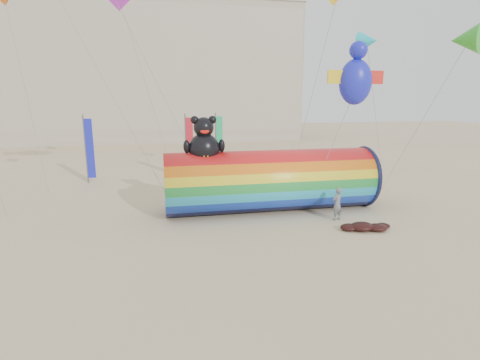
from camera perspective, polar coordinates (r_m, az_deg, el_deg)
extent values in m
plane|color=#CCB58C|center=(17.68, -0.58, -8.72)|extent=(160.00, 160.00, 0.00)
cube|color=#B7AD99|center=(62.90, -20.72, 14.83)|extent=(60.00, 15.00, 20.00)
cube|color=#28303D|center=(55.47, -21.92, 15.71)|extent=(59.50, 0.12, 17.00)
cube|color=#B2ADA0|center=(64.33, -21.47, 24.00)|extent=(60.40, 15.40, 0.60)
cylinder|color=red|center=(21.52, 4.69, -0.08)|extent=(11.96, 3.49, 3.49)
torus|color=#0F1438|center=(23.85, 18.31, 0.55)|extent=(0.24, 3.66, 3.66)
cylinder|color=black|center=(23.92, 18.60, 0.56)|extent=(0.06, 3.45, 3.45)
ellipsoid|color=black|center=(20.43, -5.49, 4.64)|extent=(1.70, 1.53, 1.79)
ellipsoid|color=yellow|center=(19.90, -5.30, 4.15)|extent=(0.88, 0.38, 0.77)
sphere|color=black|center=(20.31, -5.56, 7.98)|extent=(1.10, 1.10, 1.10)
sphere|color=black|center=(20.23, -6.94, 9.07)|extent=(0.44, 0.44, 0.44)
sphere|color=black|center=(20.34, -4.22, 9.14)|extent=(0.44, 0.44, 0.44)
ellipsoid|color=red|center=(19.88, -5.40, 7.46)|extent=(0.48, 0.18, 0.31)
ellipsoid|color=black|center=(20.22, -8.14, 5.06)|extent=(0.36, 0.36, 0.72)
ellipsoid|color=black|center=(20.44, -2.82, 5.24)|extent=(0.36, 0.36, 0.72)
imported|color=slate|center=(20.49, 14.59, -3.55)|extent=(0.76, 0.65, 1.78)
ellipsoid|color=#370D0A|center=(19.42, 18.11, -6.76)|extent=(1.17, 0.99, 0.41)
ellipsoid|color=#370D0A|center=(19.62, 20.18, -6.81)|extent=(0.99, 0.84, 0.34)
ellipsoid|color=#370D0A|center=(19.27, 16.32, -6.93)|extent=(0.91, 0.77, 0.32)
ellipsoid|color=#370D0A|center=(19.91, 18.28, -6.50)|extent=(0.78, 0.66, 0.27)
ellipsoid|color=#370D0A|center=(20.14, 20.93, -6.52)|extent=(0.73, 0.62, 0.25)
cylinder|color=#59595E|center=(30.59, -22.47, 4.32)|extent=(0.10, 0.10, 5.20)
cube|color=#1A21C7|center=(30.53, -21.90, 4.45)|extent=(0.56, 0.06, 4.50)
cylinder|color=#59595E|center=(30.16, -8.25, 5.03)|extent=(0.10, 0.10, 5.20)
cube|color=red|center=(30.18, -7.66, 5.14)|extent=(0.56, 0.06, 4.50)
cylinder|color=#59595E|center=(31.96, -3.71, 5.53)|extent=(0.10, 0.10, 5.20)
cube|color=#1BB56B|center=(32.00, -3.16, 5.63)|extent=(0.56, 0.06, 4.50)
ellipsoid|color=#1C22C7|center=(19.59, 17.17, 14.08)|extent=(1.64, 1.28, 2.19)
cone|color=#19BBCA|center=(27.80, 18.93, 19.37)|extent=(1.33, 1.33, 1.20)
cone|color=green|center=(23.30, 31.17, 17.85)|extent=(1.56, 1.56, 1.40)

